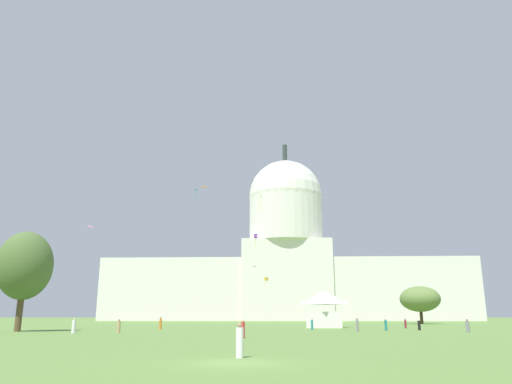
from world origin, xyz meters
The scene contains 23 objects.
ground_plane centered at (0.00, 0.00, 0.00)m, with size 800.00×800.00×0.00m, color olive.
capitol_building centered at (5.48, 164.61, 21.93)m, with size 138.44×29.03×69.77m.
event_tent centered at (9.85, 61.68, 3.14)m, with size 6.75×6.18×6.16m.
tree_east_far centered at (36.53, 98.68, 5.83)m, with size 11.91×11.09×8.89m.
tree_west_far centered at (-31.73, 40.53, 8.47)m, with size 9.81×9.77×13.05m.
person_white_back_left centered at (-22.00, 34.96, 0.78)m, with size 0.57×0.57×1.73m.
person_grey_deep_crowd centered at (25.31, 39.82, 0.73)m, with size 0.59×0.59×1.61m.
person_orange_back_center centered at (-15.64, 51.39, 0.82)m, with size 0.48×0.48×1.78m.
person_black_front_left centered at (21.84, 48.49, 0.67)m, with size 0.43×0.43×1.49m.
person_white_mid_right centered at (0.05, 2.77, 0.79)m, with size 0.51×0.51×1.72m.
person_maroon_mid_left centered at (22.51, 58.64, 0.70)m, with size 0.42×0.42×1.52m.
person_grey_near_tent centered at (12.31, 42.87, 0.81)m, with size 0.49×0.49×1.74m.
person_teal_edge_east centered at (6.96, 50.55, 0.76)m, with size 0.42×0.42×1.61m.
person_tan_near_tree_east centered at (-16.80, 35.41, 0.72)m, with size 0.55×0.55×1.60m.
person_teal_front_right centered at (16.69, 46.12, 0.75)m, with size 0.37×0.37×1.63m.
person_red_back_right centered at (-1.29, 24.00, 0.78)m, with size 0.39×0.39×1.68m.
kite_violet_low centered at (-2.44, 75.53, 17.85)m, with size 0.81×0.86×2.96m.
kite_gold_low centered at (-1.73, 133.27, 13.26)m, with size 1.50×1.50×2.68m.
kite_black_low centered at (-5.31, 120.23, 15.67)m, with size 1.21×1.34×0.13m.
kite_pink_low centered at (-31.54, 62.05, 17.11)m, with size 1.22×1.40×0.41m.
kite_turquoise_mid centered at (-17.50, 86.61, 30.48)m, with size 1.19×1.53×2.69m.
kite_yellow_mid centered at (-2.17, 93.02, 29.95)m, with size 0.76×1.09×3.83m.
kite_orange_high centered at (-20.68, 121.86, 40.25)m, with size 1.91×1.13×0.31m.
Camera 1 is at (2.01, -22.70, 2.10)m, focal length 33.79 mm.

